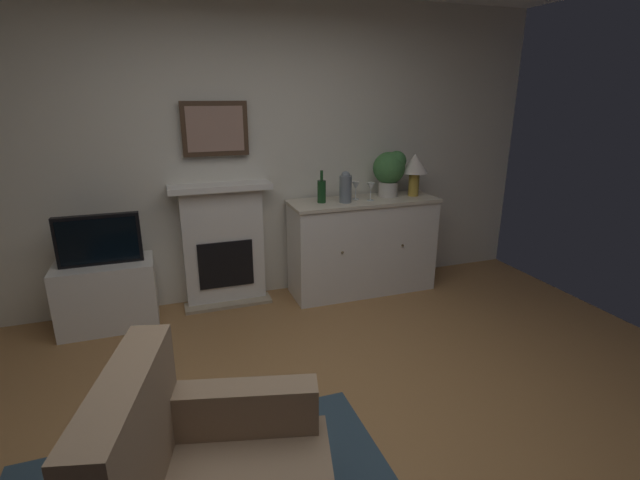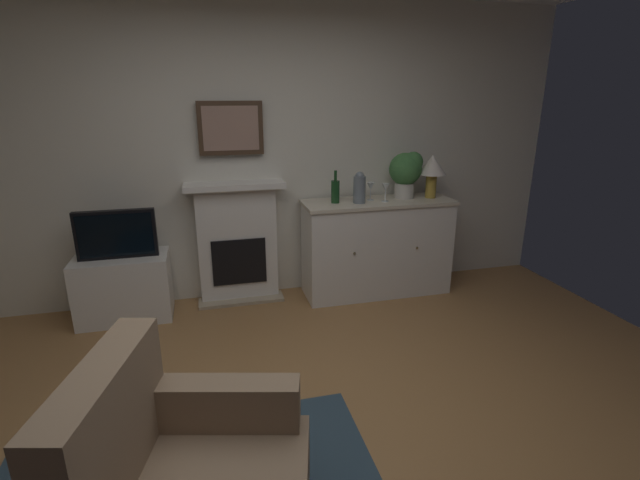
{
  "view_description": "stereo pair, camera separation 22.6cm",
  "coord_description": "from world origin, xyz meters",
  "px_view_note": "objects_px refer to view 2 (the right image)",
  "views": [
    {
      "loc": [
        -0.75,
        -1.92,
        1.83
      ],
      "look_at": [
        0.12,
        0.55,
        1.0
      ],
      "focal_mm": 25.82,
      "sensor_mm": 36.0,
      "label": 1
    },
    {
      "loc": [
        -0.53,
        -1.99,
        1.83
      ],
      "look_at": [
        0.12,
        0.55,
        1.0
      ],
      "focal_mm": 25.82,
      "sensor_mm": 36.0,
      "label": 2
    }
  ],
  "objects_px": {
    "table_lamp": "(432,168)",
    "tv_cabinet": "(124,288)",
    "wine_bottle": "(335,191)",
    "potted_plant_small": "(406,171)",
    "sideboard_cabinet": "(377,247)",
    "fireplace_unit": "(238,242)",
    "framed_picture": "(231,128)",
    "wine_glass_left": "(371,187)",
    "tv_set": "(116,234)",
    "wine_glass_center": "(386,188)",
    "vase_decorative": "(359,188)"
  },
  "relations": [
    {
      "from": "sideboard_cabinet",
      "to": "wine_bottle",
      "type": "bearing_deg",
      "value": 178.33
    },
    {
      "from": "wine_glass_left",
      "to": "vase_decorative",
      "type": "height_order",
      "value": "vase_decorative"
    },
    {
      "from": "fireplace_unit",
      "to": "potted_plant_small",
      "type": "distance_m",
      "value": 1.68
    },
    {
      "from": "fireplace_unit",
      "to": "wine_bottle",
      "type": "bearing_deg",
      "value": -10.72
    },
    {
      "from": "fireplace_unit",
      "to": "vase_decorative",
      "type": "distance_m",
      "value": 1.21
    },
    {
      "from": "framed_picture",
      "to": "sideboard_cabinet",
      "type": "height_order",
      "value": "framed_picture"
    },
    {
      "from": "fireplace_unit",
      "to": "framed_picture",
      "type": "xyz_separation_m",
      "value": [
        -0.0,
        0.05,
        1.01
      ]
    },
    {
      "from": "framed_picture",
      "to": "sideboard_cabinet",
      "type": "bearing_deg",
      "value": -9.84
    },
    {
      "from": "wine_glass_center",
      "to": "vase_decorative",
      "type": "bearing_deg",
      "value": 178.98
    },
    {
      "from": "fireplace_unit",
      "to": "tv_cabinet",
      "type": "bearing_deg",
      "value": -170.55
    },
    {
      "from": "fireplace_unit",
      "to": "vase_decorative",
      "type": "relative_size",
      "value": 3.91
    },
    {
      "from": "tv_set",
      "to": "table_lamp",
      "type": "bearing_deg",
      "value": 0.17
    },
    {
      "from": "fireplace_unit",
      "to": "wine_bottle",
      "type": "xyz_separation_m",
      "value": [
        0.87,
        -0.17,
        0.46
      ]
    },
    {
      "from": "framed_picture",
      "to": "wine_glass_left",
      "type": "distance_m",
      "value": 1.34
    },
    {
      "from": "fireplace_unit",
      "to": "wine_bottle",
      "type": "relative_size",
      "value": 3.79
    },
    {
      "from": "framed_picture",
      "to": "vase_decorative",
      "type": "xyz_separation_m",
      "value": [
        1.08,
        -0.27,
        -0.51
      ]
    },
    {
      "from": "fireplace_unit",
      "to": "wine_glass_left",
      "type": "xyz_separation_m",
      "value": [
        1.21,
        -0.14,
        0.48
      ]
    },
    {
      "from": "wine_glass_center",
      "to": "potted_plant_small",
      "type": "bearing_deg",
      "value": 22.52
    },
    {
      "from": "wine_bottle",
      "to": "potted_plant_small",
      "type": "xyz_separation_m",
      "value": [
        0.69,
        0.03,
        0.15
      ]
    },
    {
      "from": "table_lamp",
      "to": "tv_set",
      "type": "height_order",
      "value": "table_lamp"
    },
    {
      "from": "wine_bottle",
      "to": "potted_plant_small",
      "type": "bearing_deg",
      "value": 2.76
    },
    {
      "from": "fireplace_unit",
      "to": "vase_decorative",
      "type": "height_order",
      "value": "vase_decorative"
    },
    {
      "from": "wine_bottle",
      "to": "fireplace_unit",
      "type": "bearing_deg",
      "value": 169.28
    },
    {
      "from": "framed_picture",
      "to": "tv_cabinet",
      "type": "relative_size",
      "value": 0.73
    },
    {
      "from": "tv_set",
      "to": "potted_plant_small",
      "type": "xyz_separation_m",
      "value": [
        2.54,
        0.05,
        0.41
      ]
    },
    {
      "from": "sideboard_cabinet",
      "to": "framed_picture",
      "type": "bearing_deg",
      "value": 170.16
    },
    {
      "from": "framed_picture",
      "to": "wine_glass_center",
      "type": "distance_m",
      "value": 1.45
    },
    {
      "from": "sideboard_cabinet",
      "to": "tv_cabinet",
      "type": "xyz_separation_m",
      "value": [
        -2.26,
        0.02,
        -0.18
      ]
    },
    {
      "from": "framed_picture",
      "to": "vase_decorative",
      "type": "bearing_deg",
      "value": -14.19
    },
    {
      "from": "vase_decorative",
      "to": "wine_bottle",
      "type": "bearing_deg",
      "value": 163.16
    },
    {
      "from": "vase_decorative",
      "to": "sideboard_cabinet",
      "type": "bearing_deg",
      "value": 13.73
    },
    {
      "from": "table_lamp",
      "to": "tv_cabinet",
      "type": "bearing_deg",
      "value": 179.69
    },
    {
      "from": "wine_bottle",
      "to": "tv_cabinet",
      "type": "xyz_separation_m",
      "value": [
        -1.85,
        0.0,
        -0.73
      ]
    },
    {
      "from": "framed_picture",
      "to": "wine_glass_left",
      "type": "bearing_deg",
      "value": -8.88
    },
    {
      "from": "framed_picture",
      "to": "tv_cabinet",
      "type": "xyz_separation_m",
      "value": [
        -0.97,
        -0.21,
        -1.28
      ]
    },
    {
      "from": "wine_glass_left",
      "to": "potted_plant_small",
      "type": "xyz_separation_m",
      "value": [
        0.35,
        0.01,
        0.13
      ]
    },
    {
      "from": "framed_picture",
      "to": "sideboard_cabinet",
      "type": "relative_size",
      "value": 0.39
    },
    {
      "from": "wine_glass_center",
      "to": "tv_cabinet",
      "type": "relative_size",
      "value": 0.22
    },
    {
      "from": "wine_glass_center",
      "to": "wine_glass_left",
      "type": "bearing_deg",
      "value": 141.57
    },
    {
      "from": "table_lamp",
      "to": "tv_cabinet",
      "type": "height_order",
      "value": "table_lamp"
    },
    {
      "from": "wine_glass_left",
      "to": "wine_bottle",
      "type": "bearing_deg",
      "value": -176.48
    },
    {
      "from": "fireplace_unit",
      "to": "tv_set",
      "type": "distance_m",
      "value": 1.01
    },
    {
      "from": "table_lamp",
      "to": "vase_decorative",
      "type": "relative_size",
      "value": 1.42
    },
    {
      "from": "wine_glass_left",
      "to": "tv_cabinet",
      "type": "distance_m",
      "value": 2.31
    },
    {
      "from": "wine_glass_center",
      "to": "tv_set",
      "type": "distance_m",
      "value": 2.32
    },
    {
      "from": "wine_glass_left",
      "to": "fireplace_unit",
      "type": "bearing_deg",
      "value": 173.22
    },
    {
      "from": "table_lamp",
      "to": "wine_glass_left",
      "type": "distance_m",
      "value": 0.61
    },
    {
      "from": "vase_decorative",
      "to": "framed_picture",
      "type": "bearing_deg",
      "value": 165.81
    },
    {
      "from": "framed_picture",
      "to": "tv_set",
      "type": "relative_size",
      "value": 0.89
    },
    {
      "from": "wine_bottle",
      "to": "wine_glass_left",
      "type": "xyz_separation_m",
      "value": [
        0.34,
        0.02,
        0.01
      ]
    }
  ]
}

